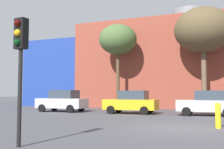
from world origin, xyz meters
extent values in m
plane|color=#47474C|center=(0.00, 0.00, 0.00)|extent=(200.00, 200.00, 0.00)
cube|color=brown|center=(-1.43, 20.74, 4.71)|extent=(24.05, 12.47, 9.41)
cube|color=navy|center=(-17.30, 20.74, 4.04)|extent=(7.70, 11.22, 8.08)
cylinder|color=slate|center=(-1.43, 20.74, 10.41)|extent=(4.00, 4.00, 2.00)
cube|color=silver|center=(-10.71, 7.41, 0.71)|extent=(4.14, 1.78, 0.79)
cube|color=#333D47|center=(-10.46, 7.41, 1.45)|extent=(2.07, 1.58, 0.69)
cylinder|color=black|center=(-12.04, 6.50, 0.32)|extent=(0.63, 0.22, 0.63)
cylinder|color=black|center=(-12.04, 8.32, 0.32)|extent=(0.63, 0.22, 0.63)
cylinder|color=black|center=(-9.38, 6.50, 0.32)|extent=(0.63, 0.22, 0.63)
cylinder|color=black|center=(-9.38, 8.32, 0.32)|extent=(0.63, 0.22, 0.63)
cube|color=gold|center=(-4.67, 7.41, 0.69)|extent=(4.00, 1.71, 0.76)
cube|color=#333D47|center=(-4.43, 7.41, 1.40)|extent=(2.00, 1.52, 0.67)
cylinder|color=black|center=(-5.95, 6.53, 0.30)|extent=(0.61, 0.21, 0.61)
cylinder|color=black|center=(-5.95, 8.29, 0.30)|extent=(0.61, 0.21, 0.61)
cylinder|color=black|center=(-3.38, 6.53, 0.30)|extent=(0.61, 0.21, 0.61)
cylinder|color=black|center=(-3.38, 8.29, 0.30)|extent=(0.61, 0.21, 0.61)
cube|color=silver|center=(0.81, 7.41, 0.68)|extent=(3.96, 1.70, 0.76)
cube|color=#333D47|center=(1.04, 7.41, 1.39)|extent=(1.98, 1.51, 0.66)
cylinder|color=black|center=(-0.47, 6.54, 0.30)|extent=(0.60, 0.21, 0.60)
cylinder|color=black|center=(-0.47, 8.28, 0.30)|extent=(0.60, 0.21, 0.60)
cylinder|color=black|center=(-3.68, -6.23, 1.40)|extent=(0.12, 0.12, 2.79)
cube|color=black|center=(-3.68, -6.23, 3.24)|extent=(0.39, 0.28, 0.90)
sphere|color=#3C0605|center=(-3.70, -6.37, 3.52)|extent=(0.20, 0.20, 0.20)
sphere|color=#F2A514|center=(-3.70, -6.37, 3.24)|extent=(0.20, 0.20, 0.20)
sphere|color=black|center=(-3.70, -6.37, 2.96)|extent=(0.20, 0.20, 0.20)
cylinder|color=brown|center=(-7.54, 12.44, 2.90)|extent=(0.34, 0.34, 5.80)
ellipsoid|color=#476033|center=(-7.54, 12.44, 6.82)|extent=(3.72, 3.72, 2.98)
cylinder|color=brown|center=(0.42, 12.51, 2.87)|extent=(0.44, 0.44, 5.73)
ellipsoid|color=brown|center=(0.42, 12.51, 7.10)|extent=(4.98, 4.98, 3.99)
cylinder|color=yellow|center=(1.56, 0.33, 0.55)|extent=(0.24, 0.24, 1.10)
camera|label=1|loc=(1.65, -12.60, 1.50)|focal=44.09mm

